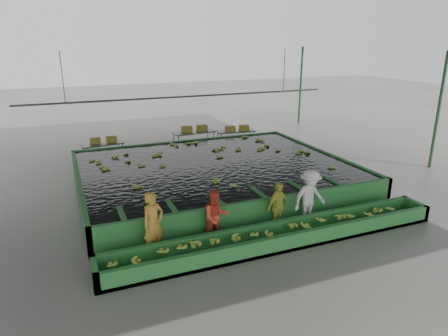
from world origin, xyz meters
name	(u,v)px	position (x,y,z in m)	size (l,w,h in m)	color
ground	(229,199)	(0.00, 0.00, 0.00)	(80.00, 80.00, 0.00)	slate
shed_roof	(230,53)	(0.00, 0.00, 5.00)	(20.00, 22.00, 0.04)	gray
shed_posts	(230,130)	(0.00, 0.00, 2.50)	(20.00, 22.00, 5.00)	#245230
flotation_tank	(214,174)	(0.00, 1.50, 0.45)	(10.00, 8.00, 0.90)	#287231
tank_water	(214,164)	(0.00, 1.50, 0.85)	(9.70, 7.70, 0.00)	black
sorting_trough	(280,236)	(0.00, -3.60, 0.25)	(10.00, 1.00, 0.50)	#287231
cableway_rail	(186,97)	(0.00, 5.00, 3.00)	(0.08, 0.08, 14.00)	#59605B
rail_hanger_left	(62,78)	(-5.00, 5.00, 4.00)	(0.04, 0.04, 2.00)	#59605B
rail_hanger_right	(284,70)	(5.00, 5.00, 4.00)	(0.04, 0.04, 2.00)	#59605B
worker_a	(153,224)	(-3.34, -2.80, 0.87)	(0.64, 0.42, 1.74)	#BB8930
worker_b	(216,217)	(-1.60, -2.80, 0.77)	(0.75, 0.58, 1.54)	#DC4229
worker_c	(278,207)	(0.34, -2.80, 0.75)	(0.88, 0.37, 1.50)	#C1CA42
worker_d	(310,197)	(1.44, -2.80, 0.88)	(1.13, 0.65, 1.75)	silver
packing_table_left	(103,152)	(-3.61, 6.50, 0.42)	(1.87, 0.75, 0.85)	#59605B
packing_table_mid	(194,141)	(0.92, 6.80, 0.48)	(2.12, 0.85, 0.96)	#59605B
packing_table_right	(236,139)	(3.13, 6.48, 0.45)	(1.96, 0.78, 0.89)	#59605B
box_stack_left	(104,143)	(-3.54, 6.60, 0.85)	(1.20, 0.33, 0.26)	olive
box_stack_mid	(194,131)	(0.97, 6.80, 0.96)	(1.34, 0.37, 0.29)	olive
box_stack_right	(237,131)	(3.17, 6.39, 0.89)	(1.24, 0.34, 0.27)	olive
floating_bananas	(207,159)	(0.00, 2.30, 0.85)	(8.66, 5.91, 0.12)	#95B83D
trough_bananas	(281,231)	(0.00, -3.60, 0.40)	(8.71, 0.58, 0.12)	#95B83D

